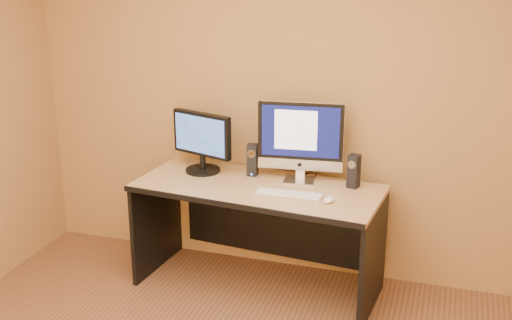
% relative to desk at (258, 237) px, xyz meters
% --- Properties ---
extents(walls, '(4.00, 4.00, 2.60)m').
position_rel_desk_xyz_m(walls, '(0.16, -1.60, 0.91)').
color(walls, olive).
rests_on(walls, ground).
extents(desk, '(1.73, 0.88, 0.77)m').
position_rel_desk_xyz_m(desk, '(0.00, 0.00, 0.00)').
color(desk, tan).
rests_on(desk, ground).
extents(imac, '(0.61, 0.28, 0.57)m').
position_rel_desk_xyz_m(imac, '(0.25, 0.18, 0.67)').
color(imac, silver).
rests_on(imac, desk).
extents(second_monitor, '(0.55, 0.39, 0.44)m').
position_rel_desk_xyz_m(second_monitor, '(-0.47, 0.16, 0.60)').
color(second_monitor, black).
rests_on(second_monitor, desk).
extents(speaker_left, '(0.08, 0.08, 0.23)m').
position_rel_desk_xyz_m(speaker_left, '(-0.10, 0.20, 0.50)').
color(speaker_left, black).
rests_on(speaker_left, desk).
extents(speaker_right, '(0.09, 0.09, 0.23)m').
position_rel_desk_xyz_m(speaker_right, '(0.62, 0.17, 0.50)').
color(speaker_right, black).
rests_on(speaker_right, desk).
extents(keyboard, '(0.45, 0.13, 0.02)m').
position_rel_desk_xyz_m(keyboard, '(0.25, -0.11, 0.39)').
color(keyboard, silver).
rests_on(keyboard, desk).
extents(mouse, '(0.07, 0.11, 0.04)m').
position_rel_desk_xyz_m(mouse, '(0.52, -0.14, 0.40)').
color(mouse, white).
rests_on(mouse, desk).
extents(cable_a, '(0.02, 0.23, 0.01)m').
position_rel_desk_xyz_m(cable_a, '(0.33, 0.34, 0.39)').
color(cable_a, black).
rests_on(cable_a, desk).
extents(cable_b, '(0.09, 0.17, 0.01)m').
position_rel_desk_xyz_m(cable_b, '(0.25, 0.30, 0.39)').
color(cable_b, black).
rests_on(cable_b, desk).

